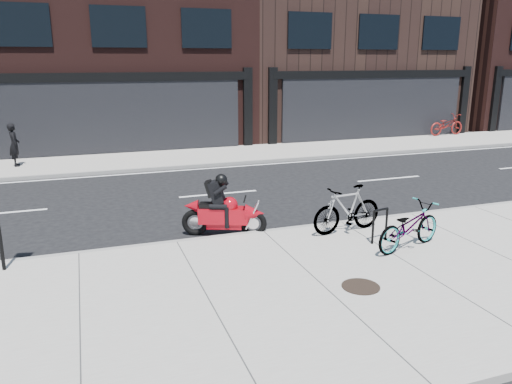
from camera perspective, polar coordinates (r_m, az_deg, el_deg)
name	(u,v)px	position (r m, az deg, el deg)	size (l,w,h in m)	color
ground	(238,213)	(13.25, -2.06, -2.36)	(120.00, 120.00, 0.00)	black
sidewalk_near	(324,289)	(8.89, 7.73, -10.98)	(60.00, 6.00, 0.13)	gray
sidewalk_far	(182,158)	(20.55, -8.51, 3.89)	(60.00, 3.50, 0.13)	gray
building_mideast	(330,17)	(30.02, 8.47, 19.17)	(12.00, 10.00, 12.50)	black
building_east	(499,18)	(37.09, 25.99, 17.43)	(10.00, 10.00, 13.00)	black
bike_rack	(380,222)	(10.96, 13.99, -3.40)	(0.44, 0.14, 0.75)	black
bicycle_front	(409,226)	(10.74, 17.07, -3.77)	(0.64, 1.82, 0.96)	gray
bicycle_rear	(347,209)	(11.43, 10.38, -1.92)	(0.50, 1.79, 1.07)	gray
motorcycle	(228,211)	(11.37, -3.28, -2.17)	(1.86, 1.04, 1.47)	black
pedestrian	(14,145)	(20.33, -25.90, 4.88)	(0.57, 0.38, 1.57)	black
bicycle_far	(447,125)	(27.81, 20.95, 7.19)	(0.72, 2.07, 1.09)	maroon
manhole_cover	(361,286)	(8.94, 11.88, -10.52)	(0.66, 0.66, 0.01)	black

